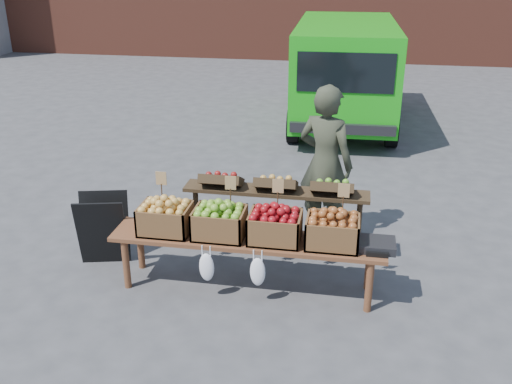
% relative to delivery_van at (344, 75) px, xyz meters
% --- Properties ---
extents(ground, '(80.00, 80.00, 0.00)m').
position_rel_delivery_van_xyz_m(ground, '(-1.39, -6.14, -0.97)').
color(ground, '#434345').
extents(delivery_van, '(2.12, 4.40, 1.94)m').
position_rel_delivery_van_xyz_m(delivery_van, '(0.00, 0.00, 0.00)').
color(delivery_van, '#159E13').
rests_on(delivery_van, ground).
extents(vendor, '(0.79, 0.67, 1.84)m').
position_rel_delivery_van_xyz_m(vendor, '(-0.05, -4.95, -0.05)').
color(vendor, '#323627').
rests_on(vendor, ground).
extents(chalkboard_sign, '(0.57, 0.40, 0.79)m').
position_rel_delivery_van_xyz_m(chalkboard_sign, '(-2.35, -6.00, -0.58)').
color(chalkboard_sign, black).
rests_on(chalkboard_sign, ground).
extents(back_table, '(2.10, 0.44, 1.04)m').
position_rel_delivery_van_xyz_m(back_table, '(-0.53, -5.53, -0.45)').
color(back_table, '#332516').
rests_on(back_table, ground).
extents(display_bench, '(2.70, 0.56, 0.57)m').
position_rel_delivery_van_xyz_m(display_bench, '(-0.71, -6.25, -0.69)').
color(display_bench, brown).
rests_on(display_bench, ground).
extents(crate_golden_apples, '(0.50, 0.40, 0.28)m').
position_rel_delivery_van_xyz_m(crate_golden_apples, '(-1.54, -6.25, -0.26)').
color(crate_golden_apples, gold).
rests_on(crate_golden_apples, display_bench).
extents(crate_russet_pears, '(0.50, 0.40, 0.28)m').
position_rel_delivery_van_xyz_m(crate_russet_pears, '(-0.99, -6.25, -0.26)').
color(crate_russet_pears, '#5C9A1E').
rests_on(crate_russet_pears, display_bench).
extents(crate_red_apples, '(0.50, 0.40, 0.28)m').
position_rel_delivery_van_xyz_m(crate_red_apples, '(-0.44, -6.25, -0.26)').
color(crate_red_apples, maroon).
rests_on(crate_red_apples, display_bench).
extents(crate_green_apples, '(0.50, 0.40, 0.28)m').
position_rel_delivery_van_xyz_m(crate_green_apples, '(0.11, -6.25, -0.26)').
color(crate_green_apples, '#954718').
rests_on(crate_green_apples, display_bench).
extents(weighing_scale, '(0.34, 0.30, 0.08)m').
position_rel_delivery_van_xyz_m(weighing_scale, '(0.54, -6.25, -0.36)').
color(weighing_scale, black).
rests_on(weighing_scale, display_bench).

